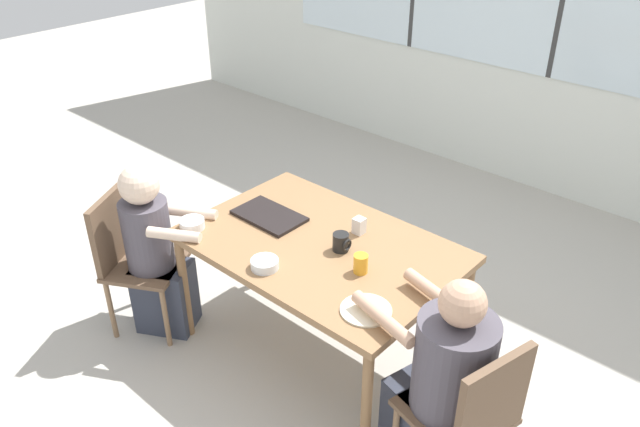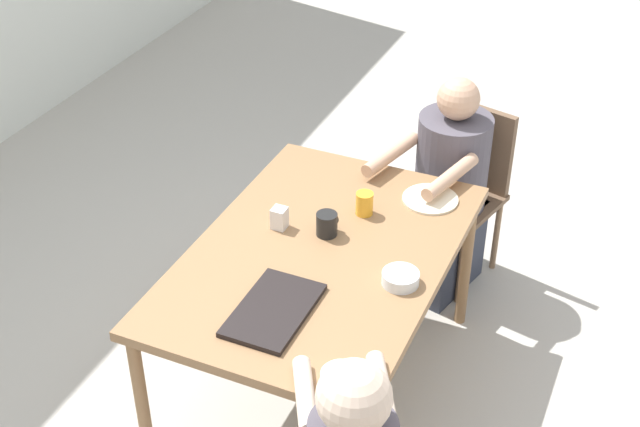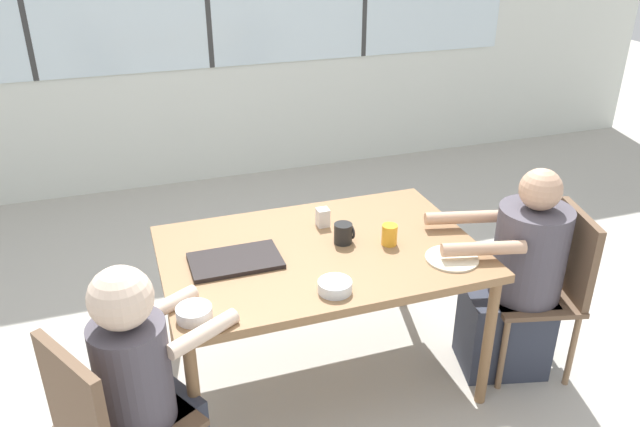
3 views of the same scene
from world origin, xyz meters
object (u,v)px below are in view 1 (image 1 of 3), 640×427
Objects in this scene: juice_glass at (361,264)px; bowl_cereal at (265,264)px; chair_for_man_blue_shirt at (129,251)px; chair_for_woman_green_shirt at (472,411)px; coffee_mug at (341,242)px; milk_carton_small at (359,226)px; person_woman_green_shirt at (443,390)px; person_man_blue_shirt at (156,256)px; bowl_white_shallow at (192,224)px.

bowl_cereal is (-0.37, -0.29, -0.02)m from juice_glass.
chair_for_man_blue_shirt is at bearing -167.52° from bowl_cereal.
coffee_mug is at bearing 86.96° from chair_for_woman_green_shirt.
juice_glass is (0.19, -0.08, 0.00)m from coffee_mug.
coffee_mug is (1.10, 0.57, 0.26)m from chair_for_man_blue_shirt.
chair_for_man_blue_shirt is at bearing -144.34° from milk_carton_small.
coffee_mug is 0.21m from juice_glass.
juice_glass is at bearing -23.05° from coffee_mug.
chair_for_woman_green_shirt is at bearing -15.70° from juice_glass.
bowl_cereal is (-0.98, -0.11, 0.27)m from person_woman_green_shirt.
chair_for_woman_green_shirt is 8.78× the size of juice_glass.
chair_for_woman_green_shirt is 1.93m from person_man_blue_shirt.
milk_carton_small is at bearing 78.09° from chair_for_woman_green_shirt.
person_woman_green_shirt is at bearing 4.28° from bowl_white_shallow.
bowl_cereal is at bearing 107.72° from chair_for_woman_green_shirt.
person_man_blue_shirt is at bearing 111.86° from person_woman_green_shirt.
coffee_mug is 0.70× the size of bowl_white_shallow.
bowl_white_shallow is (-0.74, -0.37, -0.02)m from coffee_mug.
milk_carton_small is at bearing 75.97° from person_woman_green_shirt.
person_woman_green_shirt is 12.04× the size of milk_carton_small.
chair_for_man_blue_shirt reaches higher than milk_carton_small.
bowl_cereal is (0.56, 0.00, -0.00)m from bowl_white_shallow.
chair_for_man_blue_shirt is 0.80× the size of person_man_blue_shirt.
person_man_blue_shirt is at bearing -160.30° from juice_glass.
person_man_blue_shirt is 0.35m from bowl_white_shallow.
person_woman_green_shirt is (1.90, 0.32, -0.03)m from chair_for_man_blue_shirt.
milk_carton_small is 0.58m from bowl_cereal.
person_man_blue_shirt is at bearing 90.00° from chair_for_man_blue_shirt.
chair_for_woman_green_shirt is at bearing 68.24° from chair_for_man_blue_shirt.
chair_for_woman_green_shirt reaches higher than juice_glass.
chair_for_woman_green_shirt is 1.72m from bowl_white_shallow.
chair_for_woman_green_shirt is 1.04m from coffee_mug.
person_man_blue_shirt reaches higher than chair_for_man_blue_shirt.
chair_for_man_blue_shirt reaches higher than juice_glass.
chair_for_woman_green_shirt reaches higher than milk_carton_small.
juice_glass is (-0.61, 0.18, 0.29)m from person_woman_green_shirt.
person_woman_green_shirt is 0.89m from coffee_mug.
person_woman_green_shirt is 1.02m from bowl_cereal.
milk_carton_small is at bearing 97.20° from person_man_blue_shirt.
coffee_mug is 0.83m from bowl_white_shallow.
chair_for_man_blue_shirt is 6.16× the size of bowl_cereal.
person_woman_green_shirt reaches higher than chair_for_man_blue_shirt.
bowl_white_shallow is (-0.93, -0.29, -0.02)m from juice_glass.
person_woman_green_shirt is 11.10× the size of juice_glass.
bowl_white_shallow is (0.36, 0.20, 0.24)m from chair_for_man_blue_shirt.
person_man_blue_shirt reaches higher than coffee_mug.
bowl_white_shallow is at bearing 108.45° from person_woman_green_shirt.
person_woman_green_shirt reaches higher than milk_carton_small.
chair_for_man_blue_shirt is 9.53× the size of milk_carton_small.
chair_for_man_blue_shirt is 0.97m from bowl_cereal.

